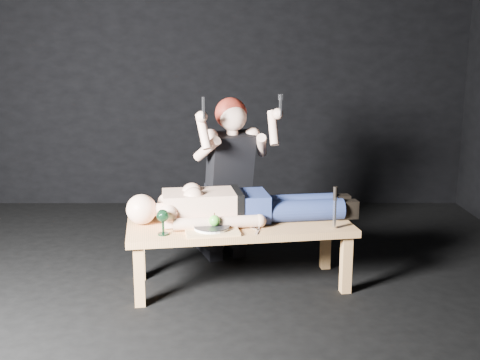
{
  "coord_description": "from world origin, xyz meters",
  "views": [
    {
      "loc": [
        0.14,
        -3.61,
        1.59
      ],
      "look_at": [
        0.13,
        0.25,
        0.75
      ],
      "focal_mm": 43.16,
      "sensor_mm": 36.0,
      "label": 1
    }
  ],
  "objects": [
    {
      "name": "apple",
      "position": [
        -0.03,
        0.03,
        0.53
      ],
      "size": [
        0.07,
        0.07,
        0.07
      ],
      "primitive_type": "sphere",
      "color": "green",
      "rests_on": "plate"
    },
    {
      "name": "table",
      "position": [
        0.13,
        0.2,
        0.23
      ],
      "size": [
        1.61,
        0.81,
        0.45
      ],
      "primitive_type": "cube",
      "rotation": [
        0.0,
        0.0,
        0.16
      ],
      "color": "tan",
      "rests_on": "ground"
    },
    {
      "name": "back_wall",
      "position": [
        0.0,
        2.5,
        1.5
      ],
      "size": [
        5.0,
        0.0,
        5.0
      ],
      "primitive_type": "plane",
      "rotation": [
        1.57,
        0.0,
        0.0
      ],
      "color": "black",
      "rests_on": "ground"
    },
    {
      "name": "carving_knife",
      "position": [
        0.77,
        0.1,
        0.59
      ],
      "size": [
        0.04,
        0.05,
        0.29
      ],
      "primitive_type": null,
      "rotation": [
        0.0,
        0.0,
        0.16
      ],
      "color": "#B2B2B7",
      "rests_on": "table"
    },
    {
      "name": "knife_flat",
      "position": [
        0.25,
        0.04,
        0.45
      ],
      "size": [
        0.04,
        0.16,
        0.01
      ],
      "primitive_type": "cube",
      "rotation": [
        0.0,
        0.0,
        -0.16
      ],
      "color": "#B2B2B7",
      "rests_on": "table"
    },
    {
      "name": "spoon_flat",
      "position": [
        0.21,
        0.1,
        0.45
      ],
      "size": [
        0.12,
        0.13,
        0.01
      ],
      "primitive_type": "cube",
      "rotation": [
        0.0,
        0.0,
        0.77
      ],
      "color": "#B2B2B7",
      "rests_on": "table"
    },
    {
      "name": "fork_flat",
      "position": [
        -0.16,
        -0.04,
        0.45
      ],
      "size": [
        0.06,
        0.16,
        0.01
      ],
      "primitive_type": "cube",
      "rotation": [
        0.0,
        0.0,
        0.27
      ],
      "color": "#B2B2B7",
      "rests_on": "table"
    },
    {
      "name": "ground",
      "position": [
        0.0,
        0.0,
        0.0
      ],
      "size": [
        5.0,
        5.0,
        0.0
      ],
      "primitive_type": "plane",
      "color": "black",
      "rests_on": "ground"
    },
    {
      "name": "lying_man",
      "position": [
        0.17,
        0.3,
        0.58
      ],
      "size": [
        1.6,
        0.71,
        0.27
      ],
      "primitive_type": null,
      "rotation": [
        0.0,
        0.0,
        0.16
      ],
      "color": "#E2AD8F",
      "rests_on": "table"
    },
    {
      "name": "goblet",
      "position": [
        -0.36,
        -0.04,
        0.53
      ],
      "size": [
        0.09,
        0.09,
        0.17
      ],
      "primitive_type": null,
      "rotation": [
        0.0,
        0.0,
        0.16
      ],
      "color": "black",
      "rests_on": "table"
    },
    {
      "name": "plate",
      "position": [
        -0.05,
        0.02,
        0.48
      ],
      "size": [
        0.27,
        0.27,
        0.02
      ],
      "primitive_type": "cylinder",
      "rotation": [
        0.0,
        0.0,
        0.17
      ],
      "color": "white",
      "rests_on": "serving_tray"
    },
    {
      "name": "serving_tray",
      "position": [
        -0.05,
        0.02,
        0.46
      ],
      "size": [
        0.38,
        0.31,
        0.02
      ],
      "primitive_type": "cube",
      "rotation": [
        0.0,
        0.0,
        0.17
      ],
      "color": "tan",
      "rests_on": "table"
    },
    {
      "name": "kneeling_woman",
      "position": [
        0.03,
        0.74,
        0.66
      ],
      "size": [
        0.94,
        0.99,
        1.32
      ],
      "primitive_type": null,
      "rotation": [
        0.0,
        0.0,
        0.36
      ],
      "color": "black",
      "rests_on": "ground"
    }
  ]
}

